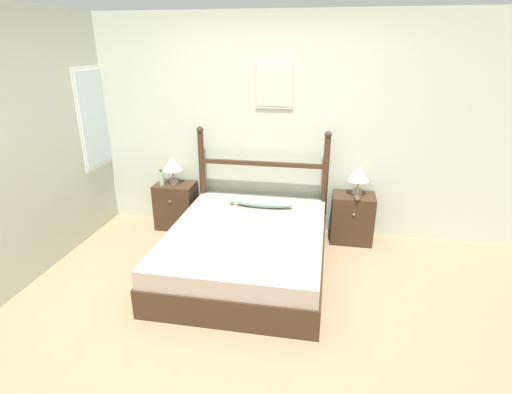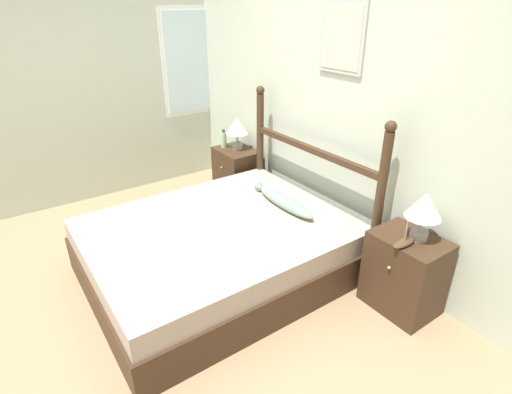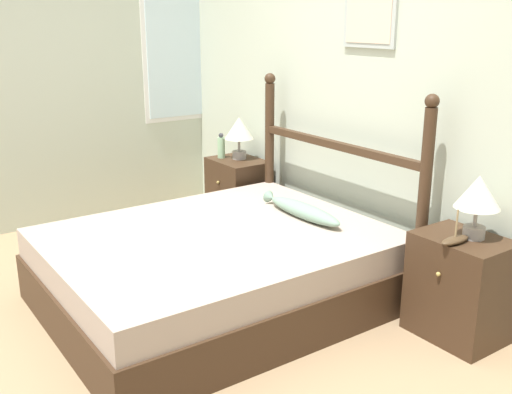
{
  "view_description": "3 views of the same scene",
  "coord_description": "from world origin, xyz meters",
  "px_view_note": "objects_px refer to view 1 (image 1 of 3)",
  "views": [
    {
      "loc": [
        0.68,
        -2.92,
        2.19
      ],
      "look_at": [
        -0.03,
        0.92,
        0.69
      ],
      "focal_mm": 28.0,
      "sensor_mm": 36.0,
      "label": 1
    },
    {
      "loc": [
        2.28,
        -0.66,
        1.99
      ],
      "look_at": [
        -0.07,
        0.99,
        0.59
      ],
      "focal_mm": 28.0,
      "sensor_mm": 36.0,
      "label": 2
    },
    {
      "loc": [
        2.8,
        -1.1,
        1.69
      ],
      "look_at": [
        -0.14,
        0.96,
        0.6
      ],
      "focal_mm": 42.0,
      "sensor_mm": 36.0,
      "label": 3
    }
  ],
  "objects_px": {
    "nightstand_left": "(176,205)",
    "table_lamp_left": "(173,165)",
    "fish_pillow": "(262,203)",
    "nightstand_right": "(352,218)",
    "bed": "(247,250)",
    "bottle": "(161,178)",
    "table_lamp_right": "(359,175)",
    "model_boat": "(357,197)"
  },
  "relations": [
    {
      "from": "nightstand_right",
      "to": "table_lamp_right",
      "type": "xyz_separation_m",
      "value": [
        0.03,
        0.03,
        0.52
      ]
    },
    {
      "from": "bed",
      "to": "model_boat",
      "type": "bearing_deg",
      "value": 34.21
    },
    {
      "from": "bed",
      "to": "nightstand_right",
      "type": "relative_size",
      "value": 3.39
    },
    {
      "from": "nightstand_right",
      "to": "model_boat",
      "type": "relative_size",
      "value": 2.92
    },
    {
      "from": "table_lamp_right",
      "to": "fish_pillow",
      "type": "distance_m",
      "value": 1.14
    },
    {
      "from": "nightstand_left",
      "to": "nightstand_right",
      "type": "height_order",
      "value": "same"
    },
    {
      "from": "nightstand_left",
      "to": "table_lamp_right",
      "type": "relative_size",
      "value": 1.7
    },
    {
      "from": "table_lamp_right",
      "to": "fish_pillow",
      "type": "height_order",
      "value": "table_lamp_right"
    },
    {
      "from": "nightstand_left",
      "to": "table_lamp_right",
      "type": "xyz_separation_m",
      "value": [
        2.2,
        0.03,
        0.52
      ]
    },
    {
      "from": "bed",
      "to": "table_lamp_left",
      "type": "bearing_deg",
      "value": 140.94
    },
    {
      "from": "nightstand_left",
      "to": "table_lamp_right",
      "type": "distance_m",
      "value": 2.27
    },
    {
      "from": "bed",
      "to": "table_lamp_right",
      "type": "height_order",
      "value": "table_lamp_right"
    },
    {
      "from": "nightstand_left",
      "to": "model_boat",
      "type": "height_order",
      "value": "model_boat"
    },
    {
      "from": "bed",
      "to": "nightstand_left",
      "type": "bearing_deg",
      "value": 141.31
    },
    {
      "from": "nightstand_right",
      "to": "bottle",
      "type": "relative_size",
      "value": 2.79
    },
    {
      "from": "bed",
      "to": "bottle",
      "type": "distance_m",
      "value": 1.52
    },
    {
      "from": "nightstand_left",
      "to": "bottle",
      "type": "height_order",
      "value": "bottle"
    },
    {
      "from": "bottle",
      "to": "model_boat",
      "type": "xyz_separation_m",
      "value": [
        2.33,
        -0.04,
        -0.07
      ]
    },
    {
      "from": "table_lamp_left",
      "to": "fish_pillow",
      "type": "height_order",
      "value": "table_lamp_left"
    },
    {
      "from": "bottle",
      "to": "fish_pillow",
      "type": "xyz_separation_m",
      "value": [
        1.28,
        -0.19,
        -0.17
      ]
    },
    {
      "from": "table_lamp_right",
      "to": "table_lamp_left",
      "type": "bearing_deg",
      "value": -179.94
    },
    {
      "from": "fish_pillow",
      "to": "bottle",
      "type": "bearing_deg",
      "value": 171.6
    },
    {
      "from": "bed",
      "to": "fish_pillow",
      "type": "xyz_separation_m",
      "value": [
        0.06,
        0.61,
        0.28
      ]
    },
    {
      "from": "nightstand_left",
      "to": "table_lamp_left",
      "type": "bearing_deg",
      "value": 125.65
    },
    {
      "from": "table_lamp_right",
      "to": "model_boat",
      "type": "bearing_deg",
      "value": -92.35
    },
    {
      "from": "bed",
      "to": "fish_pillow",
      "type": "relative_size",
      "value": 2.71
    },
    {
      "from": "nightstand_left",
      "to": "table_lamp_left",
      "type": "height_order",
      "value": "table_lamp_left"
    },
    {
      "from": "bottle",
      "to": "table_lamp_left",
      "type": "bearing_deg",
      "value": 41.41
    },
    {
      "from": "bed",
      "to": "bottle",
      "type": "relative_size",
      "value": 9.45
    },
    {
      "from": "nightstand_right",
      "to": "model_boat",
      "type": "xyz_separation_m",
      "value": [
        0.02,
        -0.11,
        0.31
      ]
    },
    {
      "from": "table_lamp_left",
      "to": "bottle",
      "type": "distance_m",
      "value": 0.21
    },
    {
      "from": "nightstand_right",
      "to": "table_lamp_left",
      "type": "xyz_separation_m",
      "value": [
        -2.19,
        0.03,
        0.52
      ]
    },
    {
      "from": "bottle",
      "to": "fish_pillow",
      "type": "distance_m",
      "value": 1.31
    },
    {
      "from": "nightstand_left",
      "to": "nightstand_right",
      "type": "bearing_deg",
      "value": 0.0
    },
    {
      "from": "nightstand_left",
      "to": "fish_pillow",
      "type": "xyz_separation_m",
      "value": [
        1.15,
        -0.26,
        0.21
      ]
    },
    {
      "from": "nightstand_left",
      "to": "bottle",
      "type": "relative_size",
      "value": 2.79
    },
    {
      "from": "table_lamp_right",
      "to": "model_boat",
      "type": "distance_m",
      "value": 0.26
    },
    {
      "from": "model_boat",
      "to": "fish_pillow",
      "type": "xyz_separation_m",
      "value": [
        -1.05,
        -0.15,
        -0.09
      ]
    },
    {
      "from": "bed",
      "to": "nightstand_right",
      "type": "distance_m",
      "value": 1.39
    },
    {
      "from": "table_lamp_left",
      "to": "model_boat",
      "type": "xyz_separation_m",
      "value": [
        2.22,
        -0.14,
        -0.21
      ]
    },
    {
      "from": "table_lamp_right",
      "to": "fish_pillow",
      "type": "relative_size",
      "value": 0.47
    },
    {
      "from": "fish_pillow",
      "to": "bed",
      "type": "bearing_deg",
      "value": -95.76
    }
  ]
}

